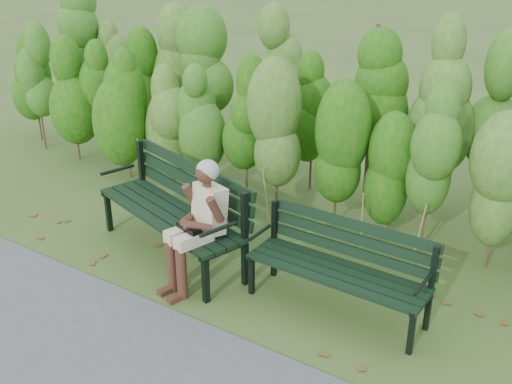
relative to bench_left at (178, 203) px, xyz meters
The scene contains 6 objects.
ground 0.94m from the bench_left, ahead, with size 80.00×80.00×0.00m, color #395622.
hedge_band 2.15m from the bench_left, 69.05° to the left, with size 11.04×1.67×2.42m.
leaf_litter 0.98m from the bench_left, ahead, with size 5.75×2.07×0.01m.
bench_left is the anchor object (origin of this frame).
bench_right 1.91m from the bench_left, ahead, with size 1.69×0.58×0.84m.
seated_woman 0.72m from the bench_left, 32.92° to the right, with size 0.52×0.75×1.30m.
Camera 1 is at (3.10, -4.41, 3.31)m, focal length 42.00 mm.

